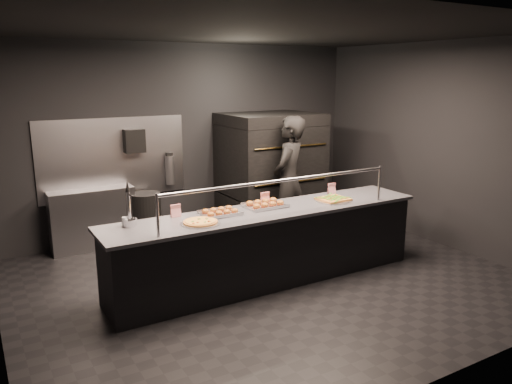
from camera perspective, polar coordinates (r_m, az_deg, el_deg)
room at (r=5.95m, az=1.06°, el=3.39°), size 6.04×6.00×3.00m
service_counter at (r=6.18m, az=1.45°, el=-6.13°), size 4.10×0.78×1.37m
pizza_oven at (r=8.23m, az=1.62°, el=2.40°), size 1.50×1.23×1.91m
prep_shelf at (r=7.71m, az=-18.15°, el=-2.97°), size 1.20×0.35×0.90m
towel_dispenser at (r=7.72m, az=-13.76°, el=5.70°), size 0.30×0.20×0.35m
fire_extinguisher at (r=7.98m, az=-9.81°, el=2.55°), size 0.14×0.14×0.51m
beer_tap at (r=5.52m, az=-14.32°, el=-2.36°), size 0.13×0.19×0.52m
round_pizza at (r=5.53m, az=-6.37°, el=-3.45°), size 0.44×0.44×0.03m
slider_tray_a at (r=5.86m, az=-4.13°, el=-2.31°), size 0.48×0.37×0.07m
slider_tray_b at (r=6.18m, az=1.05°, el=-1.41°), size 0.51×0.38×0.08m
square_pizza at (r=6.55m, az=8.80°, el=-0.82°), size 0.47×0.47×0.05m
condiment_jar at (r=5.56m, az=-14.42°, el=-3.32°), size 0.17×0.07×0.11m
tent_cards at (r=6.30m, az=0.70°, el=-0.72°), size 2.40×0.04×0.15m
trash_bin at (r=7.79m, az=-12.44°, el=-2.91°), size 0.46×0.46×0.77m
worker at (r=7.47m, az=3.77°, el=1.27°), size 0.84×0.79×1.94m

